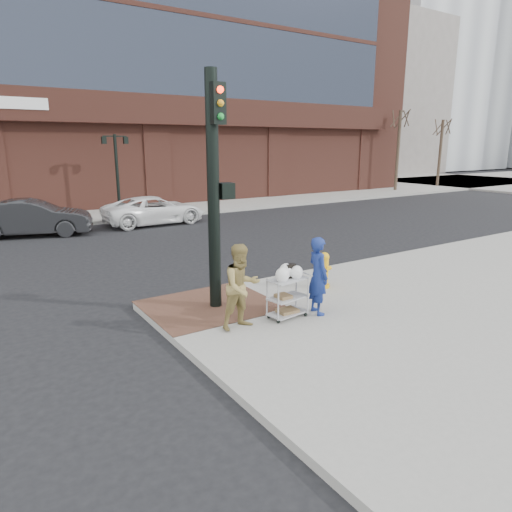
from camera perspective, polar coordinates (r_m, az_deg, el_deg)
ground at (r=9.96m, az=-0.26°, el=-7.83°), size 220.00×220.00×0.00m
sidewalk_far at (r=43.61m, az=-9.50°, el=8.92°), size 65.00×36.00×0.15m
brick_curb_ramp at (r=10.35m, az=-5.79°, el=-6.12°), size 2.80×2.40×0.01m
bank_building at (r=41.39m, az=-20.51°, el=27.71°), size 42.00×26.00×28.00m
filler_block at (r=64.43m, az=11.90°, el=18.31°), size 14.00×20.00×18.00m
bare_tree_a at (r=37.93m, az=17.67°, el=17.14°), size 1.80×1.80×7.20m
bare_tree_b at (r=42.95m, az=22.38°, el=15.67°), size 1.80×1.80×6.70m
lamp_post at (r=24.81m, az=-17.02°, el=10.81°), size 1.32×0.22×4.00m
traffic_signal_pole at (r=9.71m, az=-5.18°, el=8.79°), size 0.61×0.51×5.00m
woman_blue at (r=9.68m, az=7.76°, el=-2.45°), size 0.51×0.67×1.66m
pedestrian_tan at (r=8.84m, az=-1.80°, el=-3.85°), size 0.86×0.69×1.69m
sedan_dark at (r=20.73m, az=-26.18°, el=4.30°), size 4.81×2.86×1.50m
minivan_white at (r=21.97m, az=-12.56°, el=5.61°), size 4.77×2.29×1.31m
utility_cart at (r=9.47m, az=3.97°, el=-4.74°), size 0.87×0.57×1.13m
fire_hydrant at (r=11.55m, az=8.51°, el=-1.69°), size 0.43×0.30×0.91m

